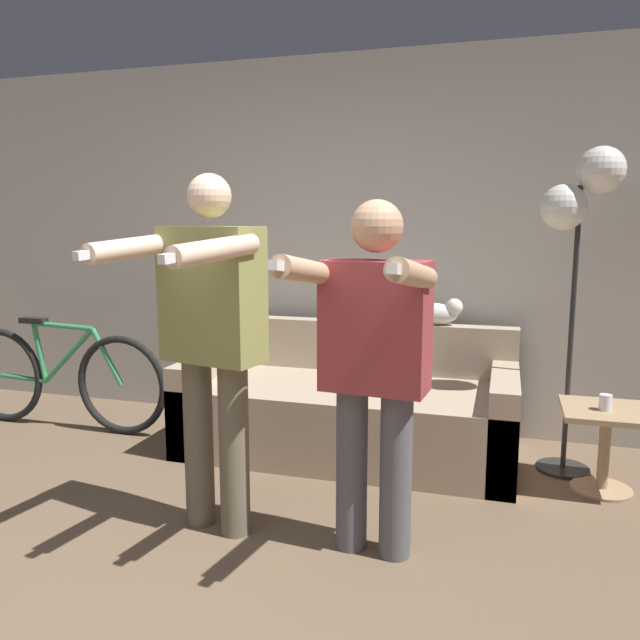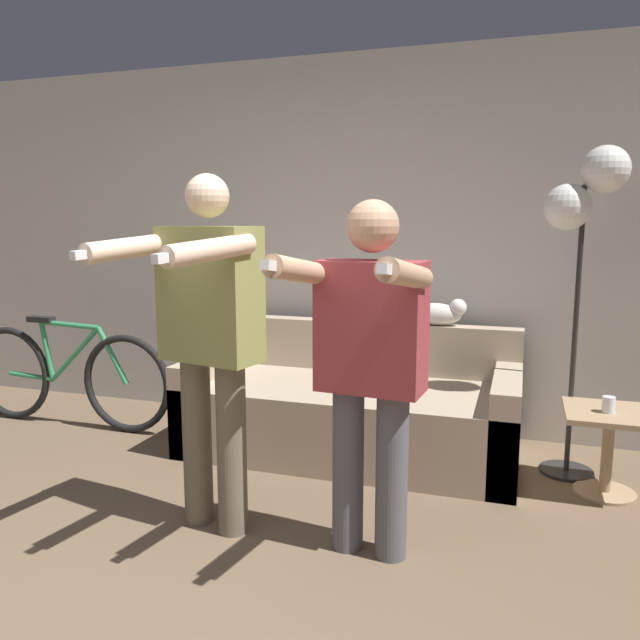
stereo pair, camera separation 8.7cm
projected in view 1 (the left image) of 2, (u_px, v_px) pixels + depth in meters
name	position (u px, v px, depth m)	size (l,w,h in m)	color
wall_back	(338.00, 245.00, 4.45)	(10.00, 0.05, 2.60)	#B7B2A8
couch	(349.00, 410.00, 3.99)	(2.06, 0.95, 0.79)	tan
person_left	(210.00, 330.00, 2.85)	(0.63, 0.76, 1.68)	#6B604C
person_right	(374.00, 355.00, 2.64)	(0.56, 0.70, 1.56)	#56565B
cat	(434.00, 313.00, 4.11)	(0.48, 0.15, 0.18)	silver
floor_lamp	(581.00, 210.00, 3.47)	(0.44, 0.31, 1.87)	black
side_table	(605.00, 432.00, 3.38)	(0.46, 0.46, 0.46)	#A38460
cup	(605.00, 402.00, 3.33)	(0.07, 0.07, 0.09)	silver
bicycle	(60.00, 378.00, 4.43)	(1.71, 0.07, 0.79)	black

